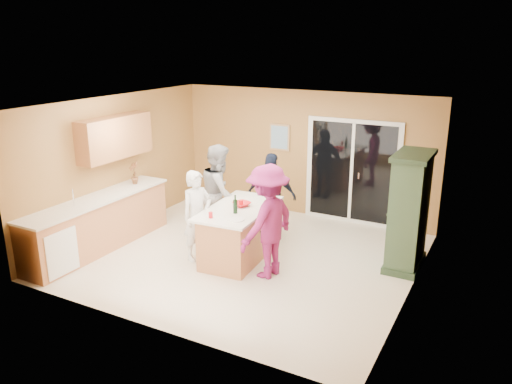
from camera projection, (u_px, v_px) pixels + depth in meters
The scene contains 22 objects.
floor at pixel (246, 256), 8.58m from camera, with size 5.50×5.50×0.00m, color silver.
ceiling at pixel (245, 104), 7.81m from camera, with size 5.50×5.00×0.10m, color white.
wall_back at pixel (304, 154), 10.30m from camera, with size 5.50×0.10×2.60m, color #C0814F.
wall_front at pixel (146, 234), 6.08m from camera, with size 5.50×0.10×2.60m, color #C0814F.
wall_left at pixel (118, 165), 9.42m from camera, with size 0.10×5.00×2.60m, color #C0814F.
wall_right at pixel (417, 209), 6.96m from camera, with size 0.10×5.00×2.60m, color #C0814F.
left_cabinet_run at pixel (93, 226), 8.65m from camera, with size 0.65×3.05×1.24m.
upper_cabinets at pixel (115, 137), 9.00m from camera, with size 0.35×1.60×0.75m, color #C0774A.
sliding_door at pixel (352, 172), 9.88m from camera, with size 1.90×0.07×2.10m.
framed_picture at pixel (280, 137), 10.44m from camera, with size 0.46×0.04×0.56m.
kitchen_island at pixel (239, 235), 8.39m from camera, with size 1.06×1.79×0.91m.
green_hutch at pixel (409, 213), 7.94m from camera, with size 0.55×1.03×1.90m.
woman_white at pixel (197, 216), 8.27m from camera, with size 0.56×0.37×1.54m, color silver.
woman_grey at pixel (220, 193), 9.08m from camera, with size 0.87×0.68×1.79m, color #979799.
woman_navy at pixel (272, 196), 9.23m from camera, with size 0.94×0.39×1.60m, color #161F31.
woman_magenta at pixel (268, 222), 7.64m from camera, with size 1.16×0.67×1.79m, color #7E1B60.
serving_bowl at pixel (242, 204), 8.30m from camera, with size 0.28×0.28×0.07m, color red.
tulip_vase at pixel (134, 173), 9.40m from camera, with size 0.23×0.16×0.44m, color red.
tumbler_near at pixel (241, 203), 8.29m from camera, with size 0.07×0.07×0.11m, color red.
tumbler_far at pixel (211, 215), 7.75m from camera, with size 0.07×0.07×0.09m, color red.
wine_bottle at pixel (235, 206), 7.95m from camera, with size 0.07×0.07×0.30m.
white_plate at pixel (237, 220), 7.67m from camera, with size 0.23×0.23×0.02m, color silver.
Camera 1 is at (3.84, -6.87, 3.59)m, focal length 35.00 mm.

